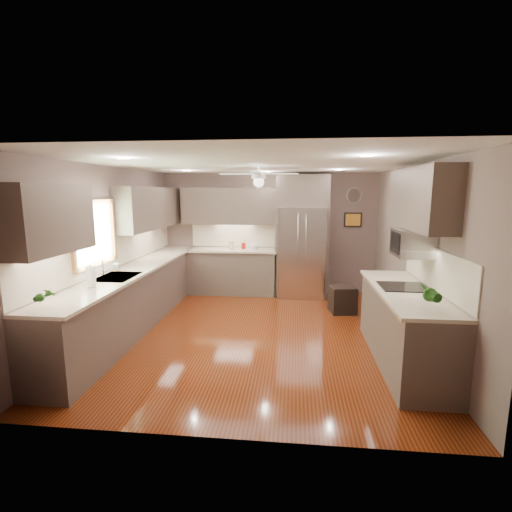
% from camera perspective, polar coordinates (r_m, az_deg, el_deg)
% --- Properties ---
extents(floor, '(5.00, 5.00, 0.00)m').
position_cam_1_polar(floor, '(5.78, 0.11, -11.63)').
color(floor, '#4C140A').
rests_on(floor, ground).
extents(ceiling, '(5.00, 5.00, 0.00)m').
position_cam_1_polar(ceiling, '(5.40, 0.12, 13.92)').
color(ceiling, white).
rests_on(ceiling, ground).
extents(wall_back, '(4.50, 0.00, 4.50)m').
position_cam_1_polar(wall_back, '(7.92, 1.93, 3.54)').
color(wall_back, '#6A5751').
rests_on(wall_back, ground).
extents(wall_front, '(4.50, 0.00, 4.50)m').
position_cam_1_polar(wall_front, '(3.03, -4.65, -6.73)').
color(wall_front, '#6A5751').
rests_on(wall_front, ground).
extents(wall_left, '(0.00, 5.00, 5.00)m').
position_cam_1_polar(wall_left, '(6.10, -21.42, 0.99)').
color(wall_left, '#6A5751').
rests_on(wall_left, ground).
extents(wall_right, '(0.00, 5.00, 5.00)m').
position_cam_1_polar(wall_right, '(5.69, 23.30, 0.28)').
color(wall_right, '#6A5751').
rests_on(wall_right, ground).
extents(canister_c, '(0.12, 0.12, 0.17)m').
position_cam_1_polar(canister_c, '(7.74, -3.74, 1.73)').
color(canister_c, '#C2BA92').
rests_on(canister_c, back_run).
extents(canister_d, '(0.11, 0.11, 0.13)m').
position_cam_1_polar(canister_d, '(7.76, -1.95, 1.54)').
color(canister_d, maroon).
rests_on(canister_d, back_run).
extents(soap_bottle, '(0.10, 0.11, 0.18)m').
position_cam_1_polar(soap_bottle, '(5.87, -20.65, -1.44)').
color(soap_bottle, white).
rests_on(soap_bottle, left_run).
extents(potted_plant_left, '(0.15, 0.11, 0.28)m').
position_cam_1_polar(potted_plant_left, '(4.33, -29.71, -5.30)').
color(potted_plant_left, '#1F5418').
rests_on(potted_plant_left, left_run).
extents(potted_plant_right, '(0.21, 0.19, 0.33)m').
position_cam_1_polar(potted_plant_right, '(4.13, 25.05, -5.26)').
color(potted_plant_right, '#1F5418').
rests_on(potted_plant_right, right_run).
extents(bowl, '(0.25, 0.25, 0.05)m').
position_cam_1_polar(bowl, '(7.66, -0.36, 1.17)').
color(bowl, '#C2BA92').
rests_on(bowl, back_run).
extents(left_run, '(0.65, 4.70, 1.45)m').
position_cam_1_polar(left_run, '(6.26, -17.94, -5.76)').
color(left_run, '#4A3E36').
rests_on(left_run, ground).
extents(back_run, '(1.85, 0.65, 1.45)m').
position_cam_1_polar(back_run, '(7.84, -3.55, -2.22)').
color(back_run, '#4A3E36').
rests_on(back_run, ground).
extents(uppers, '(4.50, 4.70, 0.95)m').
position_cam_1_polar(uppers, '(6.20, -6.10, 7.52)').
color(uppers, '#4A3E36').
rests_on(uppers, wall_left).
extents(window, '(0.05, 1.12, 0.92)m').
position_cam_1_polar(window, '(5.61, -23.66, 3.23)').
color(window, '#BFF2B2').
rests_on(window, wall_left).
extents(sink, '(0.50, 0.70, 0.32)m').
position_cam_1_polar(sink, '(5.58, -20.62, -3.31)').
color(sink, silver).
rests_on(sink, left_run).
extents(refrigerator, '(1.06, 0.75, 2.45)m').
position_cam_1_polar(refrigerator, '(7.57, 7.05, 2.71)').
color(refrigerator, silver).
rests_on(refrigerator, ground).
extents(right_run, '(0.70, 2.20, 1.45)m').
position_cam_1_polar(right_run, '(5.03, 21.88, -9.79)').
color(right_run, '#4A3E36').
rests_on(right_run, ground).
extents(microwave, '(0.43, 0.55, 0.34)m').
position_cam_1_polar(microwave, '(5.07, 22.88, 1.87)').
color(microwave, silver).
rests_on(microwave, wall_right).
extents(ceiling_fan, '(1.18, 1.18, 0.32)m').
position_cam_1_polar(ceiling_fan, '(5.69, 0.43, 12.02)').
color(ceiling_fan, white).
rests_on(ceiling_fan, ceiling).
extents(recessed_lights, '(2.84, 3.14, 0.01)m').
position_cam_1_polar(recessed_lights, '(5.80, 0.12, 13.58)').
color(recessed_lights, white).
rests_on(recessed_lights, ceiling).
extents(wall_clock, '(0.30, 0.03, 0.30)m').
position_cam_1_polar(wall_clock, '(7.93, 14.83, 9.02)').
color(wall_clock, white).
rests_on(wall_clock, wall_back).
extents(framed_print, '(0.36, 0.03, 0.30)m').
position_cam_1_polar(framed_print, '(7.95, 14.68, 5.42)').
color(framed_print, black).
rests_on(framed_print, wall_back).
extents(stool, '(0.48, 0.48, 0.49)m').
position_cam_1_polar(stool, '(6.79, 13.17, -6.49)').
color(stool, black).
rests_on(stool, ground).
extents(paper_towel, '(0.11, 0.11, 0.28)m').
position_cam_1_polar(paper_towel, '(5.04, -24.07, -2.88)').
color(paper_towel, white).
rests_on(paper_towel, left_run).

